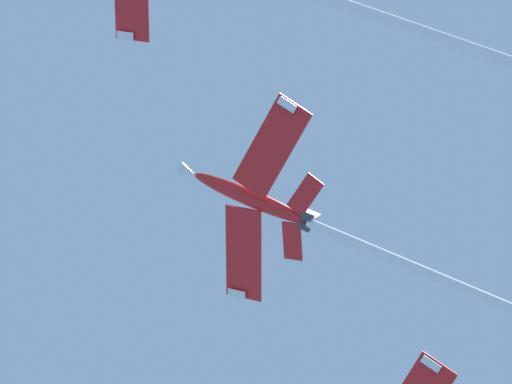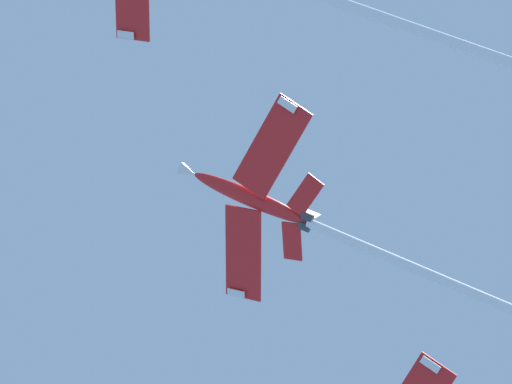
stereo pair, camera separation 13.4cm
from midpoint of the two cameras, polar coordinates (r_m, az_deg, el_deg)
name	(u,v)px [view 1 (the left image)]	position (r m, az deg, el deg)	size (l,w,h in m)	color
jet_third	(304,221)	(94.68, 2.63, -1.53)	(30.14, 23.97, 18.93)	red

